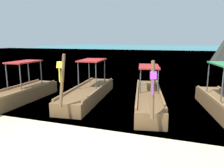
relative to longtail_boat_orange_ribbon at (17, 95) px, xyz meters
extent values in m
plane|color=beige|center=(4.80, -2.74, -0.38)|extent=(120.00, 120.00, 0.00)
plane|color=teal|center=(4.80, 58.31, -0.37)|extent=(120.00, 120.00, 0.00)
cube|color=brown|center=(0.00, 0.01, -0.07)|extent=(1.21, 5.26, 0.62)
cube|color=brown|center=(-0.54, 0.00, 0.29)|extent=(0.13, 4.83, 0.10)
cube|color=brown|center=(0.54, 0.01, 0.29)|extent=(0.13, 4.83, 0.10)
cylinder|color=#4C4C51|center=(-0.40, -0.13, 0.89)|extent=(0.05, 0.05, 1.30)
cylinder|color=#4C4C51|center=(0.40, -0.12, 0.89)|extent=(0.05, 0.05, 1.30)
cylinder|color=#4C4C51|center=(-0.42, 1.45, 0.89)|extent=(0.05, 0.05, 1.30)
cylinder|color=#4C4C51|center=(0.39, 1.46, 0.89)|extent=(0.05, 0.05, 1.30)
cube|color=#AD2323|center=(-0.01, 0.67, 1.57)|extent=(1.00, 1.78, 0.06)
cube|color=brown|center=(3.05, 1.68, -0.09)|extent=(1.95, 5.82, 0.58)
cube|color=brown|center=(2.42, 1.61, 0.25)|extent=(0.66, 5.23, 0.10)
cube|color=brown|center=(3.67, 1.75, 0.25)|extent=(0.66, 5.23, 0.10)
cylinder|color=brown|center=(3.37, -1.26, 1.17)|extent=(0.19, 0.64, 1.97)
cube|color=yellow|center=(3.39, -1.42, 1.77)|extent=(0.21, 0.14, 0.25)
cube|color=yellow|center=(3.39, -1.44, 1.40)|extent=(0.04, 0.08, 0.52)
cylinder|color=#4C4C51|center=(2.60, 1.49, 0.88)|extent=(0.06, 0.06, 1.36)
cylinder|color=#4C4C51|center=(3.52, 1.59, 0.88)|extent=(0.06, 0.06, 1.36)
cylinder|color=#4C4C51|center=(2.41, 3.19, 0.88)|extent=(0.06, 0.06, 1.36)
cylinder|color=#4C4C51|center=(3.34, 3.29, 0.88)|extent=(0.06, 0.06, 1.36)
cube|color=#AD2323|center=(2.97, 2.39, 1.59)|extent=(1.33, 2.03, 0.06)
cube|color=brown|center=(6.15, 1.65, -0.07)|extent=(2.26, 6.04, 0.62)
cube|color=brown|center=(5.64, 1.55, 0.29)|extent=(1.14, 5.37, 0.10)
cube|color=brown|center=(6.67, 1.75, 0.29)|extent=(1.14, 5.37, 0.10)
cylinder|color=brown|center=(6.77, -1.44, 1.12)|extent=(0.27, 0.79, 1.80)
cube|color=purple|center=(6.80, -1.62, 1.59)|extent=(0.22, 0.18, 0.25)
cube|color=purple|center=(6.81, -1.64, 1.23)|extent=(0.05, 0.08, 0.48)
cylinder|color=#4C4C51|center=(5.79, 1.42, 0.79)|extent=(0.06, 0.06, 1.11)
cylinder|color=#4C4C51|center=(6.57, 1.58, 0.79)|extent=(0.06, 0.06, 1.11)
cylinder|color=#4C4C51|center=(5.45, 3.17, 0.79)|extent=(0.06, 0.06, 1.11)
cylinder|color=#4C4C51|center=(6.22, 3.33, 0.79)|extent=(0.06, 0.06, 1.11)
cube|color=#AD2323|center=(6.01, 2.37, 1.38)|extent=(1.33, 2.13, 0.06)
cube|color=#996C3F|center=(8.93, 0.84, 0.31)|extent=(1.20, 5.30, 0.10)
cylinder|color=#4C4C51|center=(9.08, 0.72, 0.95)|extent=(0.06, 0.06, 1.39)
cylinder|color=#4C4C51|center=(8.71, 2.44, 0.95)|extent=(0.06, 0.06, 1.39)
camera|label=1|loc=(7.72, -8.22, 2.67)|focal=34.86mm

